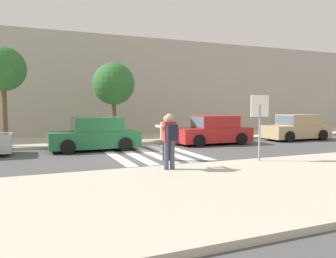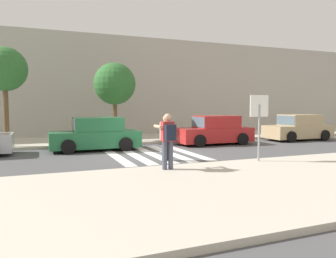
# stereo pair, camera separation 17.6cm
# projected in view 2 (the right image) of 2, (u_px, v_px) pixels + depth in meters

# --- Properties ---
(ground_plane) EXTENTS (120.00, 120.00, 0.00)m
(ground_plane) POSITION_uv_depth(u_px,v_px,m) (153.00, 155.00, 14.06)
(ground_plane) COLOR #4C4C4F
(sidewalk_near) EXTENTS (60.00, 6.00, 0.14)m
(sidewalk_near) POSITION_uv_depth(u_px,v_px,m) (233.00, 186.00, 8.31)
(sidewalk_near) COLOR beige
(sidewalk_near) RESTS_ON ground
(sidewalk_far) EXTENTS (60.00, 4.80, 0.14)m
(sidewalk_far) POSITION_uv_depth(u_px,v_px,m) (121.00, 139.00, 19.62)
(sidewalk_far) COLOR beige
(sidewalk_far) RESTS_ON ground
(building_facade_far) EXTENTS (56.00, 4.00, 6.74)m
(building_facade_far) POSITION_uv_depth(u_px,v_px,m) (106.00, 88.00, 23.46)
(building_facade_far) COLOR #ADA89E
(building_facade_far) RESTS_ON ground
(crosswalk_stripe_0) EXTENTS (0.44, 5.20, 0.01)m
(crosswalk_stripe_0) POSITION_uv_depth(u_px,v_px,m) (116.00, 156.00, 13.66)
(crosswalk_stripe_0) COLOR silver
(crosswalk_stripe_0) RESTS_ON ground
(crosswalk_stripe_1) EXTENTS (0.44, 5.20, 0.01)m
(crosswalk_stripe_1) POSITION_uv_depth(u_px,v_px,m) (134.00, 155.00, 13.95)
(crosswalk_stripe_1) COLOR silver
(crosswalk_stripe_1) RESTS_ON ground
(crosswalk_stripe_2) EXTENTS (0.44, 5.20, 0.01)m
(crosswalk_stripe_2) POSITION_uv_depth(u_px,v_px,m) (152.00, 154.00, 14.24)
(crosswalk_stripe_2) COLOR silver
(crosswalk_stripe_2) RESTS_ON ground
(crosswalk_stripe_3) EXTENTS (0.44, 5.20, 0.01)m
(crosswalk_stripe_3) POSITION_uv_depth(u_px,v_px,m) (169.00, 153.00, 14.54)
(crosswalk_stripe_3) COLOR silver
(crosswalk_stripe_3) RESTS_ON ground
(crosswalk_stripe_4) EXTENTS (0.44, 5.20, 0.01)m
(crosswalk_stripe_4) POSITION_uv_depth(u_px,v_px,m) (185.00, 152.00, 14.83)
(crosswalk_stripe_4) COLOR silver
(crosswalk_stripe_4) RESTS_ON ground
(stop_sign) EXTENTS (0.76, 0.08, 2.33)m
(stop_sign) POSITION_uv_depth(u_px,v_px,m) (259.00, 113.00, 11.52)
(stop_sign) COLOR gray
(stop_sign) RESTS_ON sidewalk_near
(photographer_with_backpack) EXTENTS (0.59, 0.85, 1.72)m
(photographer_with_backpack) POSITION_uv_depth(u_px,v_px,m) (168.00, 136.00, 10.02)
(photographer_with_backpack) COLOR #474C60
(photographer_with_backpack) RESTS_ON sidewalk_near
(pedestrian_crossing) EXTENTS (0.55, 0.35, 1.72)m
(pedestrian_crossing) POSITION_uv_depth(u_px,v_px,m) (166.00, 135.00, 12.43)
(pedestrian_crossing) COLOR #232328
(pedestrian_crossing) RESTS_ON ground
(parked_car_green) EXTENTS (4.10, 1.92, 1.55)m
(parked_car_green) POSITION_uv_depth(u_px,v_px,m) (96.00, 135.00, 15.38)
(parked_car_green) COLOR #236B3D
(parked_car_green) RESTS_ON ground
(parked_car_red) EXTENTS (4.10, 1.92, 1.55)m
(parked_car_red) POSITION_uv_depth(u_px,v_px,m) (214.00, 131.00, 17.72)
(parked_car_red) COLOR red
(parked_car_red) RESTS_ON ground
(parked_car_tan) EXTENTS (4.10, 1.92, 1.55)m
(parked_car_tan) POSITION_uv_depth(u_px,v_px,m) (298.00, 128.00, 19.86)
(parked_car_tan) COLOR tan
(parked_car_tan) RESTS_ON ground
(street_tree_west) EXTENTS (2.10, 2.10, 4.75)m
(street_tree_west) POSITION_uv_depth(u_px,v_px,m) (5.00, 70.00, 15.54)
(street_tree_west) COLOR brown
(street_tree_west) RESTS_ON sidewalk_far
(street_tree_center) EXTENTS (2.30, 2.30, 4.31)m
(street_tree_center) POSITION_uv_depth(u_px,v_px,m) (115.00, 84.00, 18.00)
(street_tree_center) COLOR brown
(street_tree_center) RESTS_ON sidewalk_far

